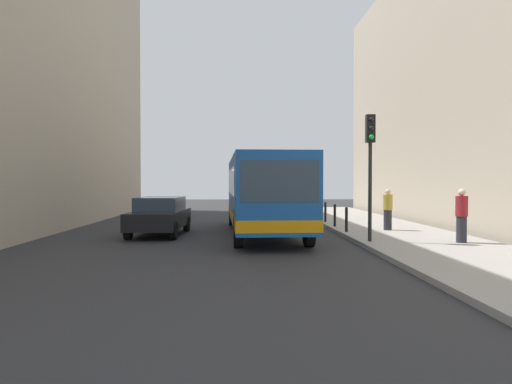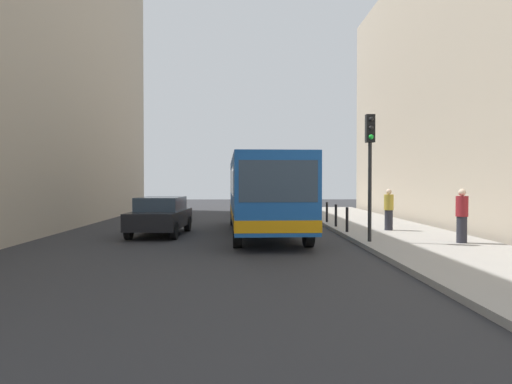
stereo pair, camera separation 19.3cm
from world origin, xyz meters
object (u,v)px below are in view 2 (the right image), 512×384
object	(u,v)px
bus	(263,191)
pedestrian_mid_sidewalk	(389,210)
traffic_light	(370,153)
car_beside_bus	(161,215)
bollard_near	(347,220)
bollard_farthest	(320,209)
car_behind_bus	(269,203)
pedestrian_near_signal	(462,216)
bollard_mid	(336,215)
bollard_far	(327,212)

from	to	relation	value
bus	pedestrian_mid_sidewalk	xyz separation A→B (m)	(5.00, -0.12, -0.76)
traffic_light	car_beside_bus	bearing A→B (deg)	154.59
bollard_near	bollard_farthest	size ratio (longest dim) A/B	1.00
car_behind_bus	pedestrian_near_signal	bearing A→B (deg)	108.96
bollard_mid	bollard_far	bearing A→B (deg)	90.00
bollard_farthest	pedestrian_mid_sidewalk	distance (m)	6.48
traffic_light	bollard_far	bearing A→B (deg)	90.76
bollard_near	bollard_mid	size ratio (longest dim) A/B	1.00
car_beside_bus	car_behind_bus	size ratio (longest dim) A/B	1.01
car_beside_bus	pedestrian_mid_sidewalk	world-z (taller)	pedestrian_mid_sidewalk
car_behind_bus	car_beside_bus	bearing A→B (deg)	65.08
pedestrian_near_signal	pedestrian_mid_sidewalk	world-z (taller)	pedestrian_near_signal
traffic_light	bollard_farthest	xyz separation A→B (m)	(-0.10, 9.87, -2.38)
bus	traffic_light	xyz separation A→B (m)	(3.30, -3.77, 1.28)
bollard_far	bollard_farthest	xyz separation A→B (m)	(0.00, 2.29, 0.00)
traffic_light	bollard_far	size ratio (longest dim) A/B	4.32
bollard_mid	pedestrian_near_signal	distance (m)	6.43
bollard_mid	pedestrian_near_signal	size ratio (longest dim) A/B	0.56
car_behind_bus	pedestrian_mid_sidewalk	world-z (taller)	pedestrian_mid_sidewalk
car_beside_bus	pedestrian_mid_sidewalk	distance (m)	9.03
pedestrian_near_signal	bollard_farthest	bearing A→B (deg)	67.58
traffic_light	pedestrian_near_signal	bearing A→B (deg)	-8.53
bus	car_behind_bus	xyz separation A→B (m)	(0.80, 10.54, -0.94)
bollard_far	bollard_farthest	distance (m)	2.29
car_behind_bus	bollard_near	bearing A→B (deg)	101.09
bus	bollard_far	distance (m)	5.10
traffic_light	bollard_mid	xyz separation A→B (m)	(-0.10, 5.30, -2.38)
pedestrian_near_signal	pedestrian_mid_sidewalk	size ratio (longest dim) A/B	1.04
bus	pedestrian_near_signal	size ratio (longest dim) A/B	6.49
pedestrian_near_signal	bollard_mid	bearing A→B (deg)	78.79
bus	car_beside_bus	size ratio (longest dim) A/B	2.48
bollard_mid	bollard_far	distance (m)	2.29
car_beside_bus	bus	bearing A→B (deg)	-173.13
car_beside_bus	bollard_mid	size ratio (longest dim) A/B	4.72
bus	pedestrian_near_signal	xyz separation A→B (m)	(6.12, -4.19, -0.72)
bollard_farthest	pedestrian_mid_sidewalk	bearing A→B (deg)	-73.81
car_behind_bus	bollard_mid	distance (m)	9.33
bollard_near	traffic_light	bearing A→B (deg)	-88.10
bus	car_beside_bus	distance (m)	4.15
car_behind_bus	bollard_near	distance (m)	11.55
traffic_light	bollard_farthest	distance (m)	10.15
bollard_far	pedestrian_near_signal	world-z (taller)	pedestrian_near_signal
car_beside_bus	bollard_near	world-z (taller)	car_beside_bus
car_behind_bus	bollard_farthest	world-z (taller)	car_behind_bus
car_behind_bus	bollard_far	world-z (taller)	car_behind_bus
bollard_mid	bollard_farthest	world-z (taller)	same
car_behind_bus	bollard_mid	bearing A→B (deg)	104.00
bus	car_behind_bus	world-z (taller)	bus
bollard_far	pedestrian_near_signal	distance (m)	8.53
pedestrian_mid_sidewalk	bus	bearing A→B (deg)	58.73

